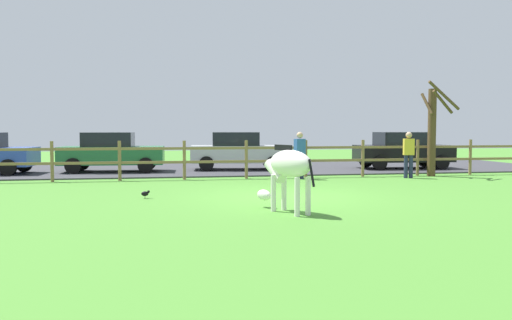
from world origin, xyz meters
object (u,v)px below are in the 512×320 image
object	(u,v)px
parked_car_silver	(238,151)
parked_car_green	(112,152)
zebra	(288,168)
crow_on_grass	(145,193)
visitor_right_of_tree	(409,153)
parked_car_black	(402,150)
bare_tree	(433,129)
visitor_left_of_tree	(300,153)

from	to	relation	value
parked_car_silver	parked_car_green	distance (m)	5.12
zebra	parked_car_silver	bearing A→B (deg)	86.88
crow_on_grass	parked_car_silver	size ratio (longest dim) A/B	0.05
parked_car_silver	visitor_right_of_tree	world-z (taller)	visitor_right_of_tree
parked_car_silver	parked_car_green	size ratio (longest dim) A/B	1.02
parked_car_black	parked_car_green	world-z (taller)	same
parked_car_black	visitor_right_of_tree	world-z (taller)	visitor_right_of_tree
crow_on_grass	parked_car_black	world-z (taller)	parked_car_black
bare_tree	parked_car_silver	distance (m)	7.77
visitor_left_of_tree	visitor_right_of_tree	size ratio (longest dim) A/B	1.00
parked_car_green	visitor_left_of_tree	xyz separation A→B (m)	(6.69, -3.79, 0.06)
parked_car_silver	bare_tree	bearing A→B (deg)	-30.33
parked_car_green	bare_tree	bearing A→B (deg)	-17.28
visitor_right_of_tree	crow_on_grass	bearing A→B (deg)	-156.38
zebra	parked_car_silver	world-z (taller)	parked_car_silver
parked_car_silver	visitor_right_of_tree	distance (m)	7.02
zebra	crow_on_grass	xyz separation A→B (m)	(-2.98, 2.82, -0.80)
crow_on_grass	parked_car_green	distance (m)	8.30
bare_tree	visitor_right_of_tree	size ratio (longest dim) A/B	2.11
visitor_right_of_tree	parked_car_black	bearing A→B (deg)	67.21
zebra	parked_car_green	size ratio (longest dim) A/B	0.44
parked_car_silver	visitor_right_of_tree	size ratio (longest dim) A/B	2.53
zebra	parked_car_green	xyz separation A→B (m)	(-4.51, 10.95, -0.08)
crow_on_grass	parked_car_black	xyz separation A→B (m)	(10.62, 7.68, 0.72)
parked_car_black	visitor_right_of_tree	bearing A→B (deg)	-112.79
bare_tree	zebra	xyz separation A→B (m)	(-7.26, -7.28, -0.83)
parked_car_black	visitor_left_of_tree	distance (m)	6.40
crow_on_grass	parked_car_silver	bearing A→B (deg)	66.75
zebra	visitor_left_of_tree	xyz separation A→B (m)	(2.18, 7.16, -0.02)
parked_car_black	parked_car_green	size ratio (longest dim) A/B	1.00
parked_car_black	visitor_right_of_tree	distance (m)	4.03
zebra	visitor_right_of_tree	distance (m)	9.11
zebra	visitor_right_of_tree	world-z (taller)	visitor_right_of_tree
parked_car_black	visitor_left_of_tree	xyz separation A→B (m)	(-5.46, -3.34, 0.06)
crow_on_grass	visitor_right_of_tree	bearing A→B (deg)	23.62
visitor_left_of_tree	visitor_right_of_tree	xyz separation A→B (m)	(3.90, -0.37, 0.00)
crow_on_grass	parked_car_green	world-z (taller)	parked_car_green
visitor_left_of_tree	parked_car_green	bearing A→B (deg)	150.47
parked_car_silver	parked_car_black	world-z (taller)	same
bare_tree	visitor_left_of_tree	distance (m)	5.15
parked_car_black	visitor_left_of_tree	size ratio (longest dim) A/B	2.49
parked_car_green	visitor_right_of_tree	distance (m)	11.38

